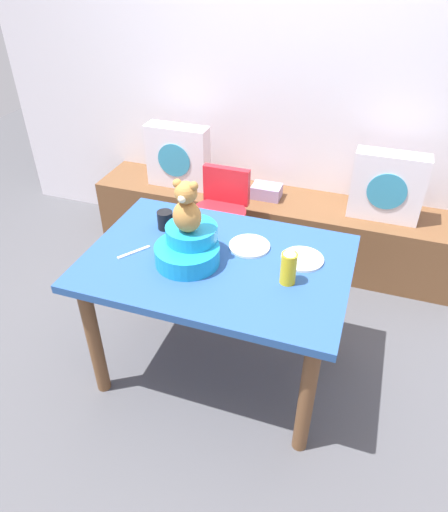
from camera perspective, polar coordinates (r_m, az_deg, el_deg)
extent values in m
plane|color=#4C4C51|center=(2.70, -0.71, -13.20)|extent=(8.00, 8.00, 0.00)
cube|color=silver|center=(3.26, 8.35, 22.25)|extent=(4.40, 0.10, 2.60)
cube|color=brown|center=(3.42, 5.88, 3.61)|extent=(2.60, 0.44, 0.46)
cube|color=silver|center=(3.40, -5.61, 11.96)|extent=(0.44, 0.14, 0.44)
cylinder|color=teal|center=(3.34, -6.12, 11.47)|extent=(0.24, 0.01, 0.24)
cube|color=silver|center=(3.14, 19.26, 7.97)|extent=(0.44, 0.14, 0.44)
cylinder|color=teal|center=(3.07, 19.18, 7.38)|extent=(0.24, 0.01, 0.24)
cube|color=#A08BB8|center=(3.30, 5.20, 7.84)|extent=(0.20, 0.14, 0.09)
cube|color=#264C8C|center=(2.21, -0.84, -0.79)|extent=(1.24, 0.85, 0.04)
cylinder|color=brown|center=(2.43, -15.51, -9.85)|extent=(0.07, 0.07, 0.70)
cylinder|color=brown|center=(2.15, 9.99, -16.64)|extent=(0.07, 0.07, 0.70)
cylinder|color=brown|center=(2.85, -8.51, -0.96)|extent=(0.07, 0.07, 0.70)
cylinder|color=brown|center=(2.62, 12.75, -5.43)|extent=(0.07, 0.07, 0.70)
cylinder|color=red|center=(2.97, -0.60, 4.71)|extent=(0.34, 0.34, 0.10)
cube|color=red|center=(3.00, 0.30, 8.62)|extent=(0.30, 0.05, 0.24)
cube|color=white|center=(2.79, -1.88, 4.07)|extent=(0.30, 0.20, 0.02)
cylinder|color=silver|center=(3.06, -3.92, -0.65)|extent=(0.03, 0.03, 0.46)
cylinder|color=silver|center=(2.98, 1.07, -1.69)|extent=(0.03, 0.03, 0.46)
cylinder|color=silver|center=(3.27, -2.07, 2.08)|extent=(0.03, 0.03, 0.46)
cylinder|color=silver|center=(3.19, 2.64, 1.18)|extent=(0.03, 0.03, 0.46)
cylinder|color=#1993CD|center=(2.16, -4.49, 0.22)|extent=(0.30, 0.30, 0.09)
cylinder|color=#1993CD|center=(2.16, -3.97, 2.83)|extent=(0.24, 0.24, 0.07)
ellipsoid|color=#B27A3B|center=(2.07, -4.51, 4.82)|extent=(0.13, 0.11, 0.15)
sphere|color=#B27A3B|center=(2.01, -4.67, 7.70)|extent=(0.10, 0.10, 0.10)
sphere|color=beige|center=(1.98, -5.14, 6.96)|extent=(0.04, 0.04, 0.04)
sphere|color=#B27A3B|center=(2.01, -5.71, 8.79)|extent=(0.04, 0.04, 0.04)
sphere|color=#B27A3B|center=(1.98, -3.71, 8.50)|extent=(0.04, 0.04, 0.04)
cylinder|color=gold|center=(2.03, 7.84, -1.49)|extent=(0.07, 0.07, 0.15)
cone|color=white|center=(1.98, 8.06, 0.64)|extent=(0.06, 0.06, 0.03)
cylinder|color=black|center=(2.42, -7.17, 4.36)|extent=(0.08, 0.08, 0.09)
torus|color=black|center=(2.40, -6.05, 4.26)|extent=(0.06, 0.01, 0.06)
cylinder|color=white|center=(2.28, 3.12, 1.23)|extent=(0.20, 0.20, 0.01)
cylinder|color=white|center=(2.22, 9.50, -0.35)|extent=(0.20, 0.20, 0.01)
cube|color=silver|center=(2.28, -10.91, 0.47)|extent=(0.11, 0.15, 0.01)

